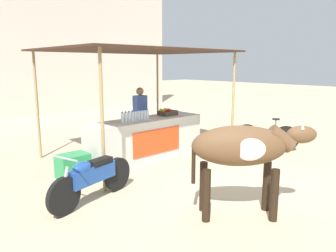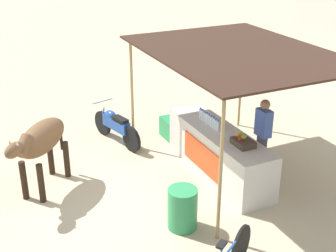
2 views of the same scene
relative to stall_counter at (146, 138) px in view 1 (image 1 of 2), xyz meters
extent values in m
plane|color=tan|center=(0.00, -2.20, -0.48)|extent=(60.00, 60.00, 0.00)
cube|color=beige|center=(0.00, 8.59, 2.65)|extent=(16.00, 0.50, 6.26)
cube|color=beige|center=(0.00, 0.00, 0.00)|extent=(3.00, 0.80, 0.96)
cube|color=red|center=(0.00, -0.41, 0.00)|extent=(1.40, 0.02, 0.58)
cube|color=#382319|center=(0.00, 0.30, 2.08)|extent=(4.20, 3.20, 0.04)
cylinder|color=#997F51|center=(-1.89, -1.14, 0.80)|extent=(0.06, 0.06, 2.56)
cylinder|color=#997F51|center=(1.89, -1.14, 0.80)|extent=(0.06, 0.06, 2.56)
cylinder|color=#997F51|center=(-1.89, 1.74, 0.80)|extent=(0.06, 0.06, 2.56)
cylinder|color=#997F51|center=(1.89, 1.74, 0.80)|extent=(0.06, 0.06, 2.56)
cylinder|color=silver|center=(-0.71, -0.05, 0.59)|extent=(0.07, 0.07, 0.22)
cylinder|color=blue|center=(-0.71, -0.05, 0.71)|extent=(0.04, 0.04, 0.03)
cylinder|color=silver|center=(-0.62, -0.05, 0.59)|extent=(0.07, 0.07, 0.22)
cylinder|color=blue|center=(-0.62, -0.05, 0.71)|extent=(0.04, 0.04, 0.03)
cylinder|color=silver|center=(-0.53, -0.05, 0.59)|extent=(0.07, 0.07, 0.22)
cylinder|color=blue|center=(-0.53, -0.05, 0.71)|extent=(0.04, 0.04, 0.03)
cylinder|color=silver|center=(-0.44, -0.05, 0.59)|extent=(0.07, 0.07, 0.22)
cylinder|color=blue|center=(-0.44, -0.05, 0.71)|extent=(0.04, 0.04, 0.03)
cylinder|color=silver|center=(-0.35, -0.05, 0.59)|extent=(0.07, 0.07, 0.22)
cylinder|color=blue|center=(-0.35, -0.05, 0.71)|extent=(0.04, 0.04, 0.03)
cylinder|color=silver|center=(-0.26, -0.05, 0.59)|extent=(0.07, 0.07, 0.22)
cylinder|color=blue|center=(-0.26, -0.05, 0.71)|extent=(0.04, 0.04, 0.03)
cylinder|color=silver|center=(-0.17, -0.05, 0.59)|extent=(0.07, 0.07, 0.22)
cylinder|color=blue|center=(-0.17, -0.05, 0.71)|extent=(0.04, 0.04, 0.03)
cylinder|color=silver|center=(-0.08, -0.05, 0.59)|extent=(0.07, 0.07, 0.22)
cylinder|color=blue|center=(-0.08, -0.05, 0.71)|extent=(0.04, 0.04, 0.03)
cylinder|color=silver|center=(0.01, -0.05, 0.59)|extent=(0.07, 0.07, 0.22)
cylinder|color=blue|center=(0.01, -0.05, 0.71)|extent=(0.04, 0.04, 0.03)
cube|color=#3F3326|center=(0.76, 0.05, 0.54)|extent=(0.44, 0.32, 0.12)
sphere|color=orange|center=(0.59, 0.03, 0.63)|extent=(0.08, 0.08, 0.08)
sphere|color=#B21E19|center=(0.73, -0.01, 0.63)|extent=(0.08, 0.08, 0.08)
sphere|color=#8CB22D|center=(0.73, 0.06, 0.63)|extent=(0.08, 0.08, 0.08)
sphere|color=#B21E19|center=(0.75, -0.02, 0.63)|extent=(0.08, 0.08, 0.08)
sphere|color=#8CB22D|center=(0.71, 0.11, 0.63)|extent=(0.08, 0.08, 0.08)
sphere|color=#8CB22D|center=(0.58, 0.09, 0.63)|extent=(0.08, 0.08, 0.08)
sphere|color=#8CB22D|center=(0.59, 0.13, 0.63)|extent=(0.08, 0.08, 0.08)
sphere|color=orange|center=(0.71, 0.05, 0.63)|extent=(0.08, 0.08, 0.08)
cylinder|color=#383842|center=(0.42, 0.75, -0.04)|extent=(0.22, 0.22, 0.88)
cube|color=#3F59A5|center=(0.42, 0.75, 0.68)|extent=(0.34, 0.20, 0.56)
sphere|color=#8C6647|center=(0.42, 0.75, 1.07)|extent=(0.20, 0.20, 0.20)
cube|color=#268C4C|center=(-1.97, -0.10, -0.24)|extent=(0.60, 0.44, 0.48)
cylinder|color=#2D8C51|center=(1.36, -1.52, -0.11)|extent=(0.51, 0.51, 0.74)
ellipsoid|color=brown|center=(-0.95, -3.33, 0.60)|extent=(1.39, 1.32, 0.60)
cylinder|color=black|center=(-0.46, -3.52, -0.09)|extent=(0.12, 0.12, 0.78)
cylinder|color=black|center=(-0.71, -3.79, -0.09)|extent=(0.12, 0.12, 0.78)
cylinder|color=black|center=(-1.19, -2.86, -0.09)|extent=(0.12, 0.12, 0.78)
cylinder|color=black|center=(-1.44, -3.13, -0.09)|extent=(0.12, 0.12, 0.78)
cylinder|color=brown|center=(-0.51, -3.73, 0.71)|extent=(0.49, 0.48, 0.41)
ellipsoid|color=brown|center=(-0.29, -3.93, 0.77)|extent=(0.47, 0.46, 0.26)
cone|color=beige|center=(-0.25, -3.86, 0.91)|extent=(0.05, 0.05, 0.10)
cone|color=beige|center=(-0.35, -3.96, 0.91)|extent=(0.05, 0.05, 0.10)
cylinder|color=black|center=(-1.44, -2.88, 0.33)|extent=(0.06, 0.06, 0.60)
ellipsoid|color=silver|center=(-1.02, -3.56, 0.60)|extent=(0.39, 0.37, 0.32)
cylinder|color=black|center=(-2.86, -1.56, -0.18)|extent=(0.60, 0.23, 0.60)
cylinder|color=black|center=(-1.69, -1.26, -0.18)|extent=(0.60, 0.23, 0.60)
cube|color=#1E4799|center=(-2.28, -1.41, 0.00)|extent=(0.92, 0.40, 0.28)
ellipsoid|color=#1E4799|center=(-2.49, -1.47, 0.16)|extent=(0.40, 0.28, 0.20)
cube|color=black|center=(-2.10, -1.37, 0.16)|extent=(0.47, 0.28, 0.10)
cylinder|color=#99999E|center=(-2.81, -1.55, 0.40)|extent=(0.17, 0.54, 0.03)
cylinder|color=#99999E|center=(-2.84, -1.56, 0.02)|extent=(0.21, 0.10, 0.49)
cylinder|color=black|center=(2.57, -1.14, -0.15)|extent=(0.39, 0.58, 0.66)
cylinder|color=black|center=(3.11, -1.98, -0.15)|extent=(0.39, 0.58, 0.66)
cylinder|color=#2659A5|center=(2.84, -1.56, 0.07)|extent=(0.49, 0.73, 0.04)
cylinder|color=#2659A5|center=(2.96, -1.74, 0.19)|extent=(0.03, 0.03, 0.28)
cube|color=black|center=(2.96, -1.74, 0.35)|extent=(0.18, 0.21, 0.04)
camera|label=1|loc=(-4.85, -6.00, 1.77)|focal=35.00mm
camera|label=2|loc=(7.28, -4.59, 4.37)|focal=50.00mm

